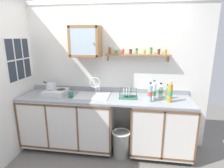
# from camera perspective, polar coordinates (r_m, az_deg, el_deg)

# --- Properties ---
(floor) EXTENTS (5.81, 5.81, 0.00)m
(floor) POSITION_cam_1_polar(r_m,az_deg,el_deg) (3.16, -3.20, -22.41)
(floor) COLOR slate
(floor) RESTS_ON ground
(back_wall) EXTENTS (3.41, 0.07, 2.50)m
(back_wall) POSITION_cam_1_polar(r_m,az_deg,el_deg) (3.21, -1.29, 3.00)
(back_wall) COLOR silver
(back_wall) RESTS_ON ground
(lower_cabinet_run) EXTENTS (1.55, 0.64, 0.92)m
(lower_cabinet_run) POSITION_cam_1_polar(r_m,az_deg,el_deg) (3.32, -13.15, -11.50)
(lower_cabinet_run) COLOR black
(lower_cabinet_run) RESTS_ON ground
(lower_cabinet_run_right) EXTENTS (0.96, 0.64, 0.92)m
(lower_cabinet_run_right) POSITION_cam_1_polar(r_m,az_deg,el_deg) (3.14, 14.96, -13.20)
(lower_cabinet_run_right) COLOR black
(lower_cabinet_run_right) RESTS_ON ground
(countertop) EXTENTS (2.77, 0.66, 0.03)m
(countertop) POSITION_cam_1_polar(r_m,az_deg,el_deg) (2.97, -2.35, -4.40)
(countertop) COLOR gray
(countertop) RESTS_ON lower_cabinet_run
(backsplash) EXTENTS (2.77, 0.02, 0.08)m
(backsplash) POSITION_cam_1_polar(r_m,az_deg,el_deg) (3.24, -1.37, -1.77)
(backsplash) COLOR gray
(backsplash) RESTS_ON countertop
(sink) EXTENTS (0.55, 0.46, 0.44)m
(sink) POSITION_cam_1_polar(r_m,az_deg,el_deg) (3.06, -6.04, -4.16)
(sink) COLOR silver
(sink) RESTS_ON countertop
(hot_plate_stove) EXTENTS (0.36, 0.34, 0.09)m
(hot_plate_stove) POSITION_cam_1_polar(r_m,az_deg,el_deg) (3.24, -17.22, -2.42)
(hot_plate_stove) COLOR silver
(hot_plate_stove) RESTS_ON countertop
(saucepan) EXTENTS (0.31, 0.24, 0.10)m
(saucepan) POSITION_cam_1_polar(r_m,az_deg,el_deg) (3.27, -18.57, -0.54)
(saucepan) COLOR silver
(saucepan) RESTS_ON hot_plate_stove
(bottle_juice_amber_0) EXTENTS (0.07, 0.07, 0.33)m
(bottle_juice_amber_0) POSITION_cam_1_polar(r_m,az_deg,el_deg) (2.84, 17.73, -2.47)
(bottle_juice_amber_0) COLOR gold
(bottle_juice_amber_0) RESTS_ON countertop
(bottle_opaque_white_1) EXTENTS (0.08, 0.08, 0.31)m
(bottle_opaque_white_1) POSITION_cam_1_polar(r_m,az_deg,el_deg) (2.90, 12.99, -2.12)
(bottle_opaque_white_1) COLOR white
(bottle_opaque_white_1) RESTS_ON countertop
(bottle_water_blue_2) EXTENTS (0.07, 0.07, 0.30)m
(bottle_water_blue_2) POSITION_cam_1_polar(r_m,az_deg,el_deg) (2.78, 11.87, -2.73)
(bottle_water_blue_2) COLOR #8CB7E0
(bottle_water_blue_2) RESTS_ON countertop
(bottle_soda_green_3) EXTENTS (0.06, 0.06, 0.24)m
(bottle_soda_green_3) POSITION_cam_1_polar(r_m,az_deg,el_deg) (2.98, 16.99, -2.47)
(bottle_soda_green_3) COLOR #4CB266
(bottle_soda_green_3) RESTS_ON countertop
(bottle_water_clear_4) EXTENTS (0.08, 0.08, 0.25)m
(bottle_water_clear_4) POSITION_cam_1_polar(r_m,az_deg,el_deg) (3.01, 14.97, -2.11)
(bottle_water_clear_4) COLOR silver
(bottle_water_clear_4) RESTS_ON countertop
(dish_rack) EXTENTS (0.28, 0.22, 0.17)m
(dish_rack) POSITION_cam_1_polar(r_m,az_deg,el_deg) (2.95, 4.93, -3.46)
(dish_rack) COLOR #26664C
(dish_rack) RESTS_ON countertop
(mug) EXTENTS (0.09, 0.13, 0.09)m
(mug) POSITION_cam_1_polar(r_m,az_deg,el_deg) (3.02, -12.78, -3.20)
(mug) COLOR #337259
(mug) RESTS_ON countertop
(wall_cabinet) EXTENTS (0.49, 0.34, 0.50)m
(wall_cabinet) POSITION_cam_1_polar(r_m,az_deg,el_deg) (3.05, -8.28, 13.08)
(wall_cabinet) COLOR #996B42
(spice_shelf) EXTENTS (1.06, 0.14, 0.23)m
(spice_shelf) POSITION_cam_1_polar(r_m,az_deg,el_deg) (3.03, 7.98, 9.34)
(spice_shelf) COLOR #996B42
(window) EXTENTS (0.03, 0.60, 0.70)m
(window) POSITION_cam_1_polar(r_m,az_deg,el_deg) (3.34, -27.25, 6.88)
(window) COLOR #262D38
(trash_bin) EXTENTS (0.30, 0.30, 0.43)m
(trash_bin) POSITION_cam_1_polar(r_m,az_deg,el_deg) (3.12, 2.89, -18.01)
(trash_bin) COLOR gray
(trash_bin) RESTS_ON ground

